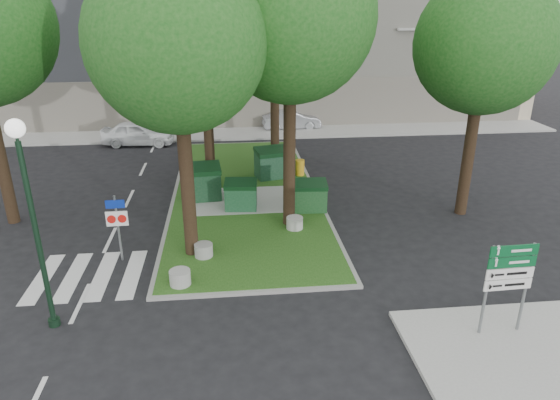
{
  "coord_description": "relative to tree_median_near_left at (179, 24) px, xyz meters",
  "views": [
    {
      "loc": [
        -0.15,
        -12.52,
        7.98
      ],
      "look_at": [
        1.42,
        2.21,
        2.0
      ],
      "focal_mm": 32.0,
      "sensor_mm": 36.0,
      "label": 1
    }
  ],
  "objects": [
    {
      "name": "bollard_mid",
      "position": [
        0.31,
        -0.35,
        -6.98
      ],
      "size": [
        0.6,
        0.6,
        0.43
      ],
      "primitive_type": "cylinder",
      "color": "gray",
      "rests_on": "median_island"
    },
    {
      "name": "litter_bin",
      "position": [
        4.61,
        7.4,
        -6.82
      ],
      "size": [
        0.43,
        0.43,
        0.75
      ],
      "primitive_type": "cylinder",
      "color": "gold",
      "rests_on": "median_island"
    },
    {
      "name": "street_lamp",
      "position": [
        -3.48,
        -3.56,
        -3.85
      ],
      "size": [
        0.44,
        0.44,
        5.51
      ],
      "color": "black",
      "rests_on": "ground"
    },
    {
      "name": "sidewalk_corner",
      "position": [
        7.91,
        -6.06,
        -7.26
      ],
      "size": [
        5.0,
        4.0,
        0.12
      ],
      "primitive_type": "cube",
      "color": "#999993",
      "rests_on": "ground"
    },
    {
      "name": "car_silver",
      "position": [
        5.42,
        16.94,
        -6.69
      ],
      "size": [
        3.88,
        1.6,
        1.25
      ],
      "primitive_type": "imported",
      "rotation": [
        0.0,
        0.0,
        1.65
      ],
      "color": "gray",
      "rests_on": "ground"
    },
    {
      "name": "building_sidewalk",
      "position": [
        1.41,
        15.94,
        -7.26
      ],
      "size": [
        42.0,
        3.0,
        0.12
      ],
      "primitive_type": "cube",
      "color": "#999993",
      "rests_on": "ground"
    },
    {
      "name": "tree_median_mid",
      "position": [
        0.5,
        6.5,
        -0.34
      ],
      "size": [
        4.8,
        4.8,
        9.99
      ],
      "color": "black",
      "rests_on": "ground"
    },
    {
      "name": "dumpster_a",
      "position": [
        0.07,
        4.82,
        -6.47
      ],
      "size": [
        1.72,
        1.28,
        1.51
      ],
      "rotation": [
        0.0,
        0.0,
        0.09
      ],
      "color": "black",
      "rests_on": "median_island"
    },
    {
      "name": "median_island",
      "position": [
        1.91,
        5.44,
        -7.26
      ],
      "size": [
        6.0,
        16.0,
        0.12
      ],
      "primitive_type": "cube",
      "color": "#1D4B15",
      "rests_on": "ground"
    },
    {
      "name": "bollard_right",
      "position": [
        3.56,
        1.45,
        -6.98
      ],
      "size": [
        0.61,
        0.61,
        0.44
      ],
      "primitive_type": "cylinder",
      "color": "#A6A5A1",
      "rests_on": "median_island"
    },
    {
      "name": "traffic_sign_pole",
      "position": [
        -2.37,
        -0.12,
        -5.86
      ],
      "size": [
        0.68,
        0.07,
        2.27
      ],
      "rotation": [
        0.0,
        0.0,
        0.02
      ],
      "color": "slate",
      "rests_on": "ground"
    },
    {
      "name": "directional_sign",
      "position": [
        7.91,
        -5.18,
        -5.56
      ],
      "size": [
        1.23,
        0.11,
        2.46
      ],
      "rotation": [
        0.0,
        0.0,
        0.03
      ],
      "color": "slate",
      "rests_on": "sidewalk_corner"
    },
    {
      "name": "zebra_crossing",
      "position": [
        -2.34,
        -1.06,
        -7.31
      ],
      "size": [
        5.0,
        3.0,
        0.01
      ],
      "primitive_type": "cube",
      "color": "silver",
      "rests_on": "ground"
    },
    {
      "name": "bollard_left",
      "position": [
        -0.32,
        -2.04,
        -6.97
      ],
      "size": [
        0.63,
        0.63,
        0.45
      ],
      "primitive_type": "cylinder",
      "color": "#9A9995",
      "rests_on": "median_island"
    },
    {
      "name": "tree_median_near_left",
      "position": [
        0.0,
        0.0,
        0.0
      ],
      "size": [
        5.2,
        5.2,
        10.53
      ],
      "color": "black",
      "rests_on": "ground"
    },
    {
      "name": "ground",
      "position": [
        1.41,
        -2.56,
        -7.32
      ],
      "size": [
        120.0,
        120.0,
        0.0
      ],
      "primitive_type": "plane",
      "color": "black",
      "rests_on": "ground"
    },
    {
      "name": "median_kerb",
      "position": [
        1.91,
        5.44,
        -7.27
      ],
      "size": [
        6.3,
        16.3,
        0.1
      ],
      "primitive_type": "cube",
      "color": "gray",
      "rests_on": "ground"
    },
    {
      "name": "dumpster_c",
      "position": [
        3.27,
        7.26,
        -6.51
      ],
      "size": [
        1.75,
        1.41,
        1.44
      ],
      "rotation": [
        0.0,
        0.0,
        0.23
      ],
      "color": "#10361F",
      "rests_on": "median_island"
    },
    {
      "name": "car_white",
      "position": [
        -3.99,
        14.1,
        -6.61
      ],
      "size": [
        4.26,
        1.98,
        1.41
      ],
      "primitive_type": "imported",
      "rotation": [
        0.0,
        0.0,
        1.49
      ],
      "color": "white",
      "rests_on": "ground"
    },
    {
      "name": "tree_street_right",
      "position": [
        10.5,
        2.5,
        -0.33
      ],
      "size": [
        5.0,
        5.0,
        10.06
      ],
      "color": "black",
      "rests_on": "ground"
    },
    {
      "name": "dumpster_b",
      "position": [
        1.67,
        3.55,
        -6.62
      ],
      "size": [
        1.37,
        1.02,
        1.2
      ],
      "rotation": [
        0.0,
        0.0,
        -0.1
      ],
      "color": "#124022",
      "rests_on": "median_island"
    },
    {
      "name": "dumpster_d",
      "position": [
        4.41,
        3.15,
        -6.61
      ],
      "size": [
        1.36,
        0.99,
        1.22
      ],
      "rotation": [
        0.0,
        0.0,
        -0.06
      ],
      "color": "#123D18",
      "rests_on": "median_island"
    }
  ]
}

